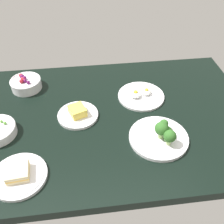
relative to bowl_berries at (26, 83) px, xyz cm
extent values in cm
cube|color=black|center=(37.92, -24.19, -4.75)|extent=(122.65, 81.37, 4.00)
sphere|color=#599E38|center=(-4.49, -27.76, 1.36)|extent=(1.19, 1.19, 1.19)
sphere|color=#599E38|center=(-6.05, -26.52, 1.30)|extent=(1.07, 1.07, 1.07)
cylinder|color=silver|center=(0.03, 0.00, -0.48)|extent=(14.02, 14.02, 4.54)
torus|color=silver|center=(0.03, 0.00, 1.79)|extent=(14.26, 14.26, 0.80)
sphere|color=#59144C|center=(-0.18, 0.59, 2.75)|extent=(1.91, 1.91, 1.91)
sphere|color=maroon|center=(-0.20, -0.85, 2.58)|extent=(1.58, 1.58, 1.58)
sphere|color=#59144C|center=(-0.24, -0.41, 2.52)|extent=(1.45, 1.45, 1.45)
sphere|color=maroon|center=(-1.23, -1.97, 2.72)|extent=(1.85, 1.85, 1.85)
sphere|color=#B2232D|center=(-2.07, 2.89, 2.75)|extent=(1.91, 1.91, 1.91)
sphere|color=#59144C|center=(-1.25, 1.52, 2.87)|extent=(2.16, 2.16, 2.16)
sphere|color=#59144C|center=(1.96, -2.99, 2.61)|extent=(1.63, 1.63, 1.63)
sphere|color=#B2232D|center=(-1.00, 0.04, 2.65)|extent=(1.73, 1.73, 1.73)
sphere|color=#59144C|center=(0.31, -1.53, 2.55)|extent=(1.52, 1.52, 1.52)
cylinder|color=silver|center=(52.68, -13.39, -2.22)|extent=(21.04, 21.04, 1.06)
torus|color=#B7B7BC|center=(52.68, -13.39, -1.69)|extent=(19.02, 19.02, 0.50)
ellipsoid|color=white|center=(49.80, -14.22, -0.34)|extent=(4.90, 4.90, 2.70)
sphere|color=yellow|center=(49.80, -14.22, 0.87)|extent=(1.96, 1.96, 1.96)
ellipsoid|color=white|center=(55.12, -12.87, -0.49)|extent=(4.38, 4.38, 2.41)
sphere|color=yellow|center=(55.12, -12.87, 0.60)|extent=(1.75, 1.75, 1.75)
cylinder|color=silver|center=(3.21, -50.62, -2.12)|extent=(18.83, 18.83, 1.26)
torus|color=#B7B7BC|center=(3.21, -50.62, -1.49)|extent=(17.07, 17.07, 0.50)
cube|color=beige|center=(3.21, -50.62, -0.89)|extent=(7.92, 8.07, 1.20)
cube|color=#E5B24C|center=(3.21, -50.62, 0.11)|extent=(7.92, 8.07, 0.80)
cube|color=beige|center=(3.21, -50.62, 1.11)|extent=(7.92, 8.07, 1.20)
cylinder|color=silver|center=(54.00, -39.63, -2.05)|extent=(22.76, 22.76, 1.41)
torus|color=#B7B7BC|center=(54.00, -39.63, -1.34)|extent=(20.53, 20.53, 0.50)
cylinder|color=#9EBC72|center=(54.41, -40.17, 0.09)|extent=(1.82, 1.82, 2.87)
sphere|color=#2D6023|center=(54.41, -40.17, 3.48)|extent=(5.19, 5.19, 5.19)
cylinder|color=#9EBC72|center=(56.51, -43.76, -0.07)|extent=(1.66, 1.66, 2.54)
sphere|color=#2D6023|center=(56.51, -43.76, 2.98)|extent=(4.74, 4.74, 4.74)
cylinder|color=#9EBC72|center=(56.39, -40.37, -0.37)|extent=(1.40, 1.40, 1.96)
sphere|color=#2D6023|center=(56.39, -40.37, 2.11)|extent=(4.01, 4.01, 4.01)
cylinder|color=#9EBC72|center=(56.51, -36.43, -0.26)|extent=(1.17, 1.17, 2.16)
sphere|color=#2D6023|center=(56.51, -36.43, 2.07)|extent=(3.35, 3.35, 3.35)
cylinder|color=silver|center=(23.61, -22.84, -2.12)|extent=(17.02, 17.02, 1.25)
torus|color=#B7B7BC|center=(23.61, -22.84, -1.50)|extent=(15.48, 15.48, 0.50)
cube|color=#F2D14C|center=(23.61, -22.84, 0.28)|extent=(8.11, 8.56, 3.55)
camera|label=1|loc=(27.81, -104.71, 72.44)|focal=41.89mm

